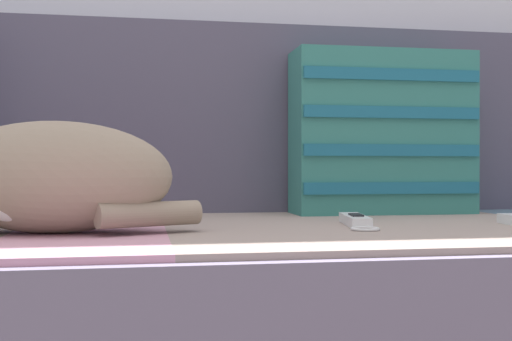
# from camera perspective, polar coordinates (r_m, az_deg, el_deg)

# --- Properties ---
(couch) EXTENTS (2.12, 0.87, 0.42)m
(couch) POSITION_cam_1_polar(r_m,az_deg,el_deg) (1.22, -8.16, -14.78)
(couch) COLOR brown
(couch) RESTS_ON ground_plane
(sofa_backrest) EXTENTS (2.08, 0.14, 0.44)m
(sofa_backrest) POSITION_cam_1_polar(r_m,az_deg,el_deg) (1.55, -8.63, 4.58)
(sofa_backrest) COLOR #514C60
(sofa_backrest) RESTS_ON couch
(throw_pillow_striped) EXTENTS (0.41, 0.14, 0.37)m
(throw_pillow_striped) POSITION_cam_1_polar(r_m,az_deg,el_deg) (1.50, 11.15, 3.31)
(throw_pillow_striped) COLOR #337A70
(throw_pillow_striped) RESTS_ON couch
(sleeping_cat) EXTENTS (0.46, 0.21, 0.18)m
(sleeping_cat) POSITION_cam_1_polar(r_m,az_deg,el_deg) (1.08, -18.82, -0.83)
(sleeping_cat) COLOR gray
(sleeping_cat) RESTS_ON couch
(game_remote_far) EXTENTS (0.07, 0.21, 0.02)m
(game_remote_far) POSITION_cam_1_polar(r_m,az_deg,el_deg) (1.18, 8.85, -4.42)
(game_remote_far) COLOR white
(game_remote_far) RESTS_ON couch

